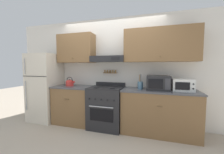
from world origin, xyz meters
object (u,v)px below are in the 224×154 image
at_px(stove_range, 106,107).
at_px(utensil_crock, 140,85).
at_px(tea_kettle, 70,83).
at_px(toaster_oven, 183,85).
at_px(microwave, 158,83).
at_px(refrigerator, 45,87).

relative_size(stove_range, utensil_crock, 3.18).
xyz_separation_m(stove_range, utensil_crock, (0.75, 0.03, 0.53)).
distance_m(tea_kettle, toaster_oven, 2.53).
xyz_separation_m(microwave, toaster_oven, (0.45, -0.02, -0.03)).
bearing_deg(microwave, tea_kettle, -179.51).
distance_m(microwave, toaster_oven, 0.46).
xyz_separation_m(tea_kettle, toaster_oven, (2.53, -0.00, 0.04)).
relative_size(tea_kettle, microwave, 0.54).
relative_size(tea_kettle, toaster_oven, 0.63).
distance_m(stove_range, refrigerator, 1.72).
distance_m(utensil_crock, toaster_oven, 0.81).
height_order(microwave, toaster_oven, microwave).
relative_size(stove_range, microwave, 2.21).
xyz_separation_m(refrigerator, toaster_oven, (3.24, 0.04, 0.17)).
xyz_separation_m(refrigerator, microwave, (2.78, 0.06, 0.20)).
distance_m(microwave, utensil_crock, 0.36).
distance_m(refrigerator, tea_kettle, 0.72).
bearing_deg(refrigerator, microwave, 1.18).
relative_size(stove_range, toaster_oven, 2.58).
distance_m(tea_kettle, microwave, 2.08).
relative_size(refrigerator, tea_kettle, 6.95).
height_order(stove_range, utensil_crock, utensil_crock).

